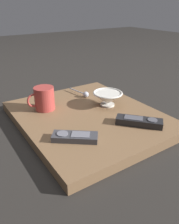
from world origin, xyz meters
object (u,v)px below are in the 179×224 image
object	(u,v)px
tv_remote_far	(139,122)
cereal_bowl	(108,98)
tv_remote_near	(75,137)
teaspoon	(85,94)
coffee_mug	(44,98)

from	to	relation	value
tv_remote_far	cereal_bowl	bearing A→B (deg)	87.48
tv_remote_near	teaspoon	bearing A→B (deg)	52.91
tv_remote_far	tv_remote_near	bearing A→B (deg)	170.46
teaspoon	coffee_mug	bearing A→B (deg)	-173.20
coffee_mug	tv_remote_far	xyz separation A→B (m)	(0.25, -0.33, -0.04)
coffee_mug	teaspoon	size ratio (longest dim) A/B	0.88
teaspoon	tv_remote_near	world-z (taller)	teaspoon
coffee_mug	teaspoon	bearing A→B (deg)	6.80
cereal_bowl	tv_remote_far	distance (m)	0.21
cereal_bowl	teaspoon	world-z (taller)	cereal_bowl
cereal_bowl	tv_remote_far	size ratio (longest dim) A/B	0.81
teaspoon	tv_remote_near	distance (m)	0.40
coffee_mug	tv_remote_near	bearing A→B (deg)	-92.79
coffee_mug	teaspoon	xyz separation A→B (m)	(0.23, 0.03, -0.04)
coffee_mug	cereal_bowl	bearing A→B (deg)	-25.21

